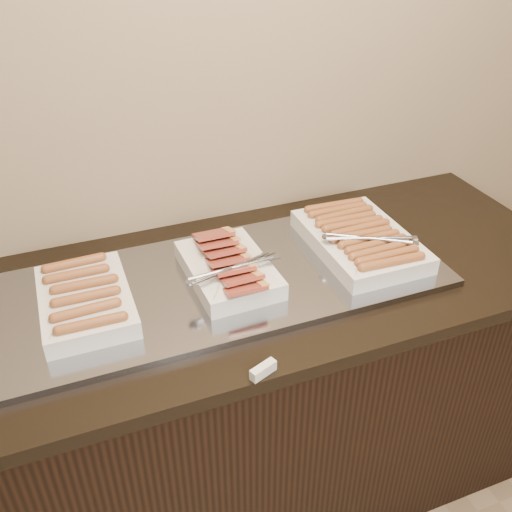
{
  "coord_description": "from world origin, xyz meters",
  "views": [
    {
      "loc": [
        -0.39,
        0.91,
        1.83
      ],
      "look_at": [
        0.08,
        2.13,
        0.97
      ],
      "focal_mm": 40.0,
      "sensor_mm": 36.0,
      "label": 1
    }
  ],
  "objects_px": {
    "dish_left": "(85,300)",
    "dish_right": "(360,239)",
    "counter": "(232,396)",
    "warming_tray": "(227,280)",
    "dish_center": "(228,268)"
  },
  "relations": [
    {
      "from": "dish_left",
      "to": "dish_right",
      "type": "xyz_separation_m",
      "value": [
        0.79,
        -0.0,
        0.0
      ]
    },
    {
      "from": "counter",
      "to": "dish_right",
      "type": "xyz_separation_m",
      "value": [
        0.41,
        -0.0,
        0.5
      ]
    },
    {
      "from": "counter",
      "to": "warming_tray",
      "type": "height_order",
      "value": "warming_tray"
    },
    {
      "from": "counter",
      "to": "dish_left",
      "type": "height_order",
      "value": "dish_left"
    },
    {
      "from": "dish_left",
      "to": "dish_right",
      "type": "bearing_deg",
      "value": 0.05
    },
    {
      "from": "counter",
      "to": "dish_left",
      "type": "relative_size",
      "value": 6.22
    },
    {
      "from": "warming_tray",
      "to": "dish_right",
      "type": "xyz_separation_m",
      "value": [
        0.41,
        -0.0,
        0.04
      ]
    },
    {
      "from": "counter",
      "to": "warming_tray",
      "type": "bearing_deg",
      "value": 180.0
    },
    {
      "from": "counter",
      "to": "warming_tray",
      "type": "xyz_separation_m",
      "value": [
        -0.0,
        0.0,
        0.46
      ]
    },
    {
      "from": "warming_tray",
      "to": "dish_left",
      "type": "bearing_deg",
      "value": -180.0
    },
    {
      "from": "counter",
      "to": "dish_center",
      "type": "distance_m",
      "value": 0.5
    },
    {
      "from": "counter",
      "to": "dish_left",
      "type": "xyz_separation_m",
      "value": [
        -0.38,
        -0.0,
        0.5
      ]
    },
    {
      "from": "warming_tray",
      "to": "dish_center",
      "type": "height_order",
      "value": "dish_center"
    },
    {
      "from": "counter",
      "to": "dish_center",
      "type": "relative_size",
      "value": 6.11
    },
    {
      "from": "warming_tray",
      "to": "dish_center",
      "type": "bearing_deg",
      "value": -57.31
    }
  ]
}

